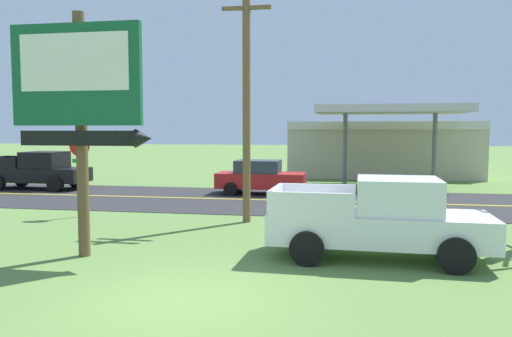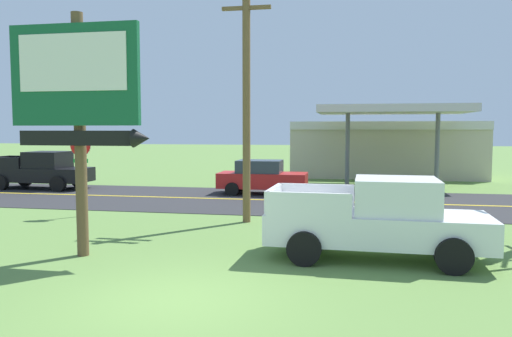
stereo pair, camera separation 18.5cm
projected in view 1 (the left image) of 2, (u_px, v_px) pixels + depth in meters
The scene contains 10 objects.
ground_plane at pixel (179, 301), 9.12m from camera, with size 180.00×180.00×0.00m, color #5B7F3D.
road_asphalt at pixel (276, 200), 21.88m from camera, with size 140.00×8.00×0.02m, color #2B2B2D.
road_centre_line at pixel (276, 200), 21.88m from camera, with size 126.00×0.20×0.01m, color gold.
motel_sign at pixel (80, 95), 11.89m from camera, with size 3.51×0.54×5.91m.
stop_sign at pixel (80, 160), 17.71m from camera, with size 0.80×0.08×2.95m.
utility_pole at pixel (246, 88), 16.50m from camera, with size 1.81×0.26×8.37m.
gas_station at pixel (382, 147), 33.21m from camera, with size 12.00×11.50×4.40m.
pickup_white_parked_on_lawn at pixel (381, 219), 12.02m from camera, with size 5.26×2.36×1.96m.
pickup_black_on_road at pixel (38, 171), 25.99m from camera, with size 5.20×2.24×1.96m.
car_red_near_lane at pixel (260, 177), 23.96m from camera, with size 4.20×2.00×1.64m.
Camera 1 is at (2.94, -8.52, 3.12)m, focal length 35.11 mm.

